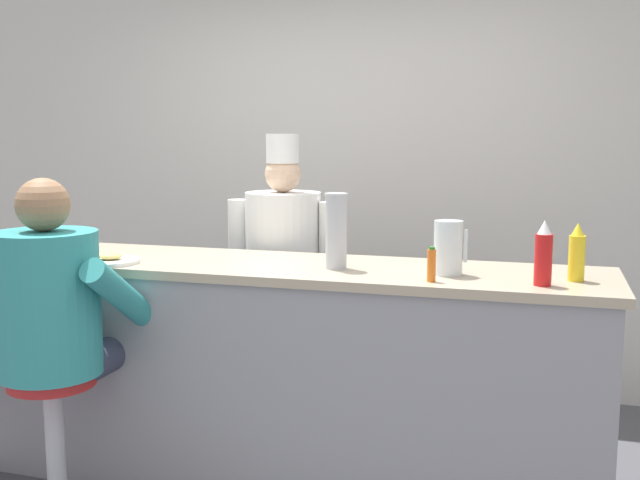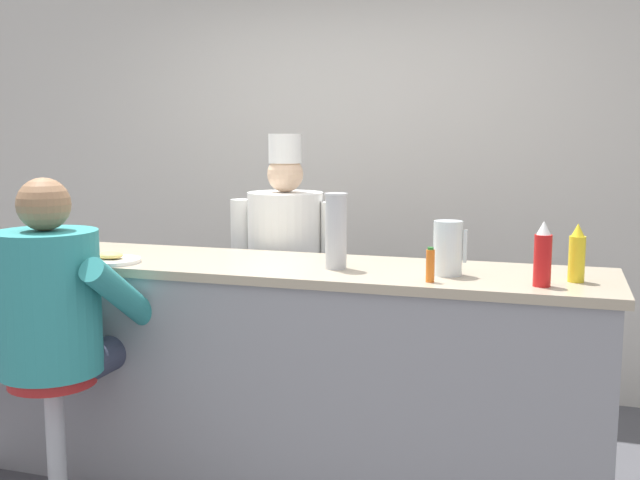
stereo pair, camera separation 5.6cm
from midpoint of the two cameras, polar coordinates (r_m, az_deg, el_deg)
name	(u,v)px [view 2 (the right image)]	position (r m, az deg, el deg)	size (l,w,h in m)	color
wall_back	(353,176)	(4.86, 2.85, 4.91)	(10.00, 0.06, 2.70)	beige
diner_counter	(264,371)	(3.56, -3.84, -9.93)	(3.10, 0.68, 1.03)	gray
ketchup_bottle_red	(543,256)	(3.00, 17.12, -1.16)	(0.07, 0.07, 0.25)	red
mustard_bottle_yellow	(577,255)	(3.13, 19.48, -1.06)	(0.06, 0.06, 0.23)	yellow
hot_sauce_bottle_orange	(430,265)	(2.99, 8.93, -1.91)	(0.03, 0.03, 0.14)	orange
water_pitcher_clear	(448,248)	(3.14, 10.23, -0.61)	(0.14, 0.12, 0.23)	silver
breakfast_plate	(110,260)	(3.53, -15.25, -1.45)	(0.27, 0.27, 0.05)	white
coffee_mug_white	(58,242)	(4.00, -18.99, -0.17)	(0.14, 0.10, 0.08)	white
cup_stack_steel	(336,231)	(3.24, 1.73, 0.70)	(0.10, 0.10, 0.33)	#B7BABF
diner_seated_teal	(55,311)	(3.33, -19.09, -5.17)	(0.64, 0.63, 1.44)	#B2B5BA
cook_in_whites_near	(286,270)	(4.05, -2.22, -2.29)	(0.63, 0.41, 1.62)	#232328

